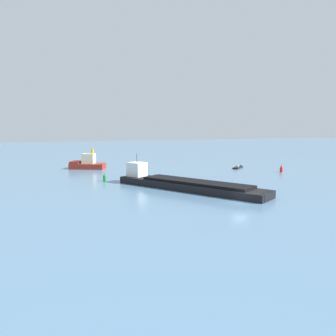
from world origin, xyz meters
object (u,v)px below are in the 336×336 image
object	(u,v)px
tugboat	(87,164)
fishing_skiff	(238,167)
cargo_barge	(186,184)
channel_buoy_green	(105,177)
channel_buoy_red	(281,169)

from	to	relation	value
tugboat	fishing_skiff	distance (m)	40.08
cargo_barge	channel_buoy_green	bearing A→B (deg)	132.50
channel_buoy_red	fishing_skiff	bearing A→B (deg)	120.38
tugboat	fishing_skiff	world-z (taller)	tugboat
cargo_barge	tugboat	bearing A→B (deg)	111.35
fishing_skiff	channel_buoy_green	world-z (taller)	channel_buoy_green
fishing_skiff	channel_buoy_red	distance (m)	12.01
cargo_barge	channel_buoy_red	distance (m)	33.25
fishing_skiff	channel_buoy_green	distance (m)	38.26
tugboat	channel_buoy_red	xyz separation A→B (m)	(44.34, -22.20, -0.53)
tugboat	channel_buoy_green	size ratio (longest dim) A/B	5.20
tugboat	channel_buoy_red	distance (m)	49.60
tugboat	channel_buoy_red	bearing A→B (deg)	-26.60
cargo_barge	channel_buoy_green	size ratio (longest dim) A/B	14.70
cargo_barge	channel_buoy_green	xyz separation A→B (m)	(-12.55, 13.70, -0.17)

